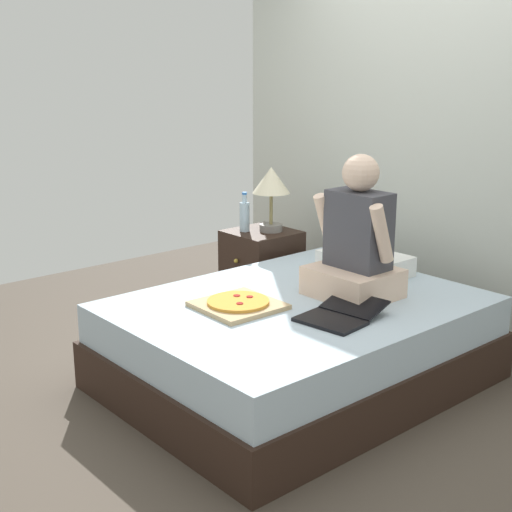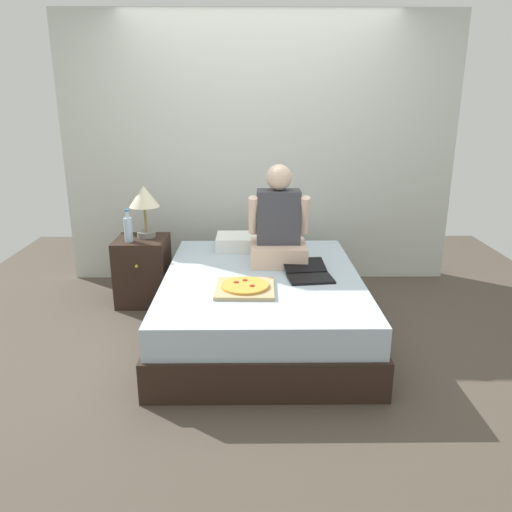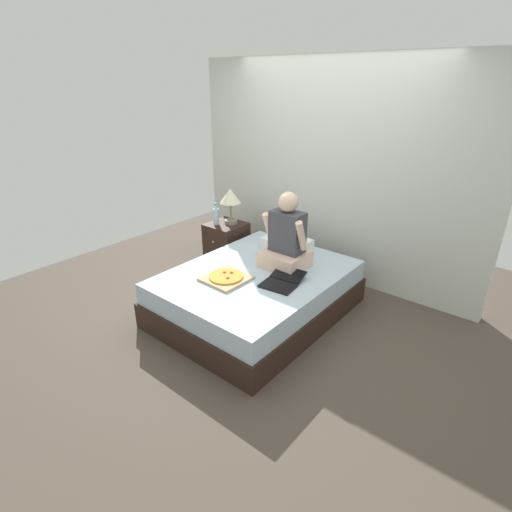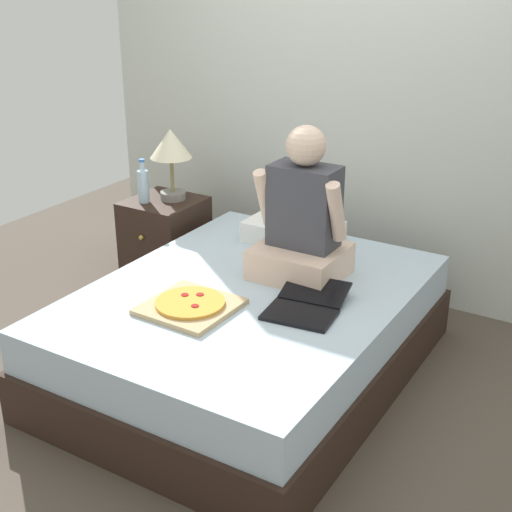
{
  "view_description": "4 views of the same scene",
  "coord_description": "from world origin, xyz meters",
  "px_view_note": "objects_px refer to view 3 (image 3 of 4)",
  "views": [
    {
      "loc": [
        2.62,
        -2.56,
        1.72
      ],
      "look_at": [
        -0.1,
        -0.22,
        0.75
      ],
      "focal_mm": 50.0,
      "sensor_mm": 36.0,
      "label": 1
    },
    {
      "loc": [
        -0.08,
        -3.51,
        1.73
      ],
      "look_at": [
        -0.05,
        -0.05,
        0.64
      ],
      "focal_mm": 35.0,
      "sensor_mm": 36.0,
      "label": 2
    },
    {
      "loc": [
        2.28,
        -2.78,
        2.26
      ],
      "look_at": [
        0.09,
        -0.13,
        0.72
      ],
      "focal_mm": 28.0,
      "sensor_mm": 36.0,
      "label": 3
    },
    {
      "loc": [
        1.69,
        -2.7,
        2.01
      ],
      "look_at": [
        0.14,
        -0.16,
        0.75
      ],
      "focal_mm": 50.0,
      "sensor_mm": 36.0,
      "label": 4
    }
  ],
  "objects_px": {
    "water_bottle": "(216,216)",
    "pizza_box": "(226,278)",
    "person_seated": "(286,240)",
    "nightstand_left": "(227,245)",
    "laptop": "(281,282)",
    "bed": "(257,293)",
    "lamp_on_left_nightstand": "(230,198)"
  },
  "relations": [
    {
      "from": "water_bottle",
      "to": "pizza_box",
      "type": "xyz_separation_m",
      "value": [
        0.99,
        -0.87,
        -0.2
      ]
    },
    {
      "from": "laptop",
      "to": "nightstand_left",
      "type": "bearing_deg",
      "value": 153.21
    },
    {
      "from": "bed",
      "to": "nightstand_left",
      "type": "distance_m",
      "value": 1.22
    },
    {
      "from": "bed",
      "to": "water_bottle",
      "type": "relative_size",
      "value": 7.0
    },
    {
      "from": "lamp_on_left_nightstand",
      "to": "bed",
      "type": "bearing_deg",
      "value": -34.96
    },
    {
      "from": "nightstand_left",
      "to": "water_bottle",
      "type": "distance_m",
      "value": 0.42
    },
    {
      "from": "nightstand_left",
      "to": "laptop",
      "type": "distance_m",
      "value": 1.55
    },
    {
      "from": "person_seated",
      "to": "water_bottle",
      "type": "bearing_deg",
      "value": 168.63
    },
    {
      "from": "pizza_box",
      "to": "water_bottle",
      "type": "bearing_deg",
      "value": 138.6
    },
    {
      "from": "bed",
      "to": "water_bottle",
      "type": "height_order",
      "value": "water_bottle"
    },
    {
      "from": "water_bottle",
      "to": "laptop",
      "type": "relative_size",
      "value": 0.61
    },
    {
      "from": "laptop",
      "to": "bed",
      "type": "bearing_deg",
      "value": 171.78
    },
    {
      "from": "nightstand_left",
      "to": "water_bottle",
      "type": "relative_size",
      "value": 2.11
    },
    {
      "from": "nightstand_left",
      "to": "person_seated",
      "type": "relative_size",
      "value": 0.74
    },
    {
      "from": "bed",
      "to": "person_seated",
      "type": "bearing_deg",
      "value": 66.21
    },
    {
      "from": "nightstand_left",
      "to": "laptop",
      "type": "bearing_deg",
      "value": -26.79
    },
    {
      "from": "person_seated",
      "to": "pizza_box",
      "type": "bearing_deg",
      "value": -112.68
    },
    {
      "from": "bed",
      "to": "water_bottle",
      "type": "distance_m",
      "value": 1.33
    },
    {
      "from": "bed",
      "to": "laptop",
      "type": "distance_m",
      "value": 0.43
    },
    {
      "from": "bed",
      "to": "person_seated",
      "type": "xyz_separation_m",
      "value": [
        0.13,
        0.3,
        0.53
      ]
    },
    {
      "from": "water_bottle",
      "to": "person_seated",
      "type": "relative_size",
      "value": 0.35
    },
    {
      "from": "nightstand_left",
      "to": "laptop",
      "type": "relative_size",
      "value": 1.29
    },
    {
      "from": "water_bottle",
      "to": "person_seated",
      "type": "height_order",
      "value": "person_seated"
    },
    {
      "from": "lamp_on_left_nightstand",
      "to": "person_seated",
      "type": "bearing_deg",
      "value": -19.12
    },
    {
      "from": "lamp_on_left_nightstand",
      "to": "pizza_box",
      "type": "xyz_separation_m",
      "value": [
        0.87,
        -1.01,
        -0.41
      ]
    },
    {
      "from": "water_bottle",
      "to": "person_seated",
      "type": "bearing_deg",
      "value": -11.37
    },
    {
      "from": "bed",
      "to": "pizza_box",
      "type": "height_order",
      "value": "pizza_box"
    },
    {
      "from": "nightstand_left",
      "to": "pizza_box",
      "type": "distance_m",
      "value": 1.34
    },
    {
      "from": "bed",
      "to": "nightstand_left",
      "type": "bearing_deg",
      "value": 148.05
    },
    {
      "from": "bed",
      "to": "laptop",
      "type": "bearing_deg",
      "value": -8.22
    },
    {
      "from": "person_seated",
      "to": "laptop",
      "type": "height_order",
      "value": "person_seated"
    },
    {
      "from": "nightstand_left",
      "to": "lamp_on_left_nightstand",
      "type": "distance_m",
      "value": 0.62
    }
  ]
}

